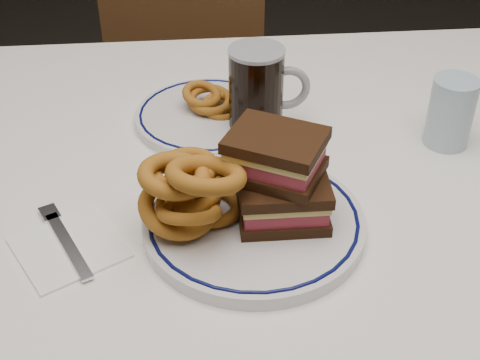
{
  "coord_description": "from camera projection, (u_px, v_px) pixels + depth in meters",
  "views": [
    {
      "loc": [
        -0.01,
        -0.87,
        1.34
      ],
      "look_at": [
        0.05,
        -0.19,
        0.84
      ],
      "focal_mm": 50.0,
      "sensor_mm": 36.0,
      "label": 1
    }
  ],
  "objects": [
    {
      "name": "dining_table",
      "position": [
        199.0,
        207.0,
        1.11
      ],
      "size": [
        1.27,
        0.87,
        0.75
      ],
      "color": "white",
      "rests_on": "floor"
    },
    {
      "name": "chair_far",
      "position": [
        192.0,
        83.0,
        1.83
      ],
      "size": [
        0.45,
        0.45,
        0.86
      ],
      "color": "#4F3819",
      "rests_on": "floor"
    },
    {
      "name": "main_plate",
      "position": [
        254.0,
        222.0,
        0.9
      ],
      "size": [
        0.3,
        0.3,
        0.02
      ],
      "color": "silver",
      "rests_on": "dining_table"
    },
    {
      "name": "reuben_sandwich",
      "position": [
        279.0,
        177.0,
        0.86
      ],
      "size": [
        0.15,
        0.14,
        0.12
      ],
      "color": "black",
      "rests_on": "main_plate"
    },
    {
      "name": "onion_rings_main",
      "position": [
        189.0,
        189.0,
        0.85
      ],
      "size": [
        0.15,
        0.15,
        0.13
      ],
      "color": "brown",
      "rests_on": "main_plate"
    },
    {
      "name": "ketchup_ramekin",
      "position": [
        210.0,
        175.0,
        0.94
      ],
      "size": [
        0.06,
        0.06,
        0.03
      ],
      "color": "white",
      "rests_on": "main_plate"
    },
    {
      "name": "beer_mug",
      "position": [
        258.0,
        91.0,
        1.06
      ],
      "size": [
        0.13,
        0.09,
        0.15
      ],
      "color": "black",
      "rests_on": "dining_table"
    },
    {
      "name": "water_glass",
      "position": [
        451.0,
        112.0,
        1.04
      ],
      "size": [
        0.07,
        0.07,
        0.11
      ],
      "primitive_type": "cylinder",
      "color": "#9FBCCD",
      "rests_on": "dining_table"
    },
    {
      "name": "far_plate",
      "position": [
        209.0,
        116.0,
        1.12
      ],
      "size": [
        0.25,
        0.25,
        0.02
      ],
      "color": "silver",
      "rests_on": "dining_table"
    },
    {
      "name": "onion_rings_far",
      "position": [
        211.0,
        100.0,
        1.12
      ],
      "size": [
        0.1,
        0.08,
        0.06
      ],
      "color": "brown",
      "rests_on": "far_plate"
    },
    {
      "name": "napkin_fork",
      "position": [
        68.0,
        246.0,
        0.87
      ],
      "size": [
        0.17,
        0.18,
        0.01
      ],
      "color": "white",
      "rests_on": "dining_table"
    }
  ]
}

